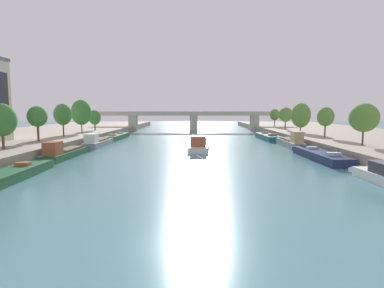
# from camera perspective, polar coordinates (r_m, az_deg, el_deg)

# --- Properties ---
(ground_plane) EXTENTS (400.00, 400.00, 0.00)m
(ground_plane) POSITION_cam_1_polar(r_m,az_deg,el_deg) (18.82, -1.23, -17.66)
(ground_plane) COLOR teal
(quay_left) EXTENTS (36.00, 170.00, 1.97)m
(quay_left) POSITION_cam_1_polar(r_m,az_deg,el_deg) (83.18, -28.78, 0.88)
(quay_left) COLOR gray
(quay_left) RESTS_ON ground
(quay_right) EXTENTS (36.00, 170.00, 1.97)m
(quay_right) POSITION_cam_1_polar(r_m,az_deg,el_deg) (82.64, 29.27, 0.83)
(quay_right) COLOR gray
(quay_right) RESTS_ON ground
(barge_midriver) EXTENTS (4.53, 18.59, 2.99)m
(barge_midriver) POSITION_cam_1_polar(r_m,az_deg,el_deg) (61.66, 1.39, -0.04)
(barge_midriver) COLOR silver
(barge_midriver) RESTS_ON ground
(wake_behind_barge) EXTENTS (5.59, 6.06, 0.03)m
(wake_behind_barge) POSITION_cam_1_polar(r_m,az_deg,el_deg) (49.59, -0.28, -2.59)
(wake_behind_barge) COLOR silver
(wake_behind_barge) RESTS_ON ground
(moored_boat_left_end) EXTENTS (3.82, 16.77, 2.21)m
(moored_boat_left_end) POSITION_cam_1_polar(r_m,az_deg,el_deg) (39.11, -30.80, -5.03)
(moored_boat_left_end) COLOR #235633
(moored_boat_left_end) RESTS_ON ground
(moored_boat_left_second) EXTENTS (2.84, 14.14, 3.02)m
(moored_boat_left_second) POSITION_cam_1_polar(r_m,az_deg,el_deg) (53.66, -22.39, -1.45)
(moored_boat_left_second) COLOR #235633
(moored_boat_left_second) RESTS_ON ground
(moored_boat_left_near) EXTENTS (3.00, 14.31, 2.99)m
(moored_boat_left_near) POSITION_cam_1_polar(r_m,az_deg,el_deg) (68.40, -16.95, 0.33)
(moored_boat_left_near) COLOR gray
(moored_boat_left_near) RESTS_ON ground
(moored_boat_left_upstream) EXTENTS (3.11, 16.50, 2.31)m
(moored_boat_left_upstream) POSITION_cam_1_polar(r_m,az_deg,el_deg) (85.12, -13.54, 1.34)
(moored_boat_left_upstream) COLOR #235633
(moored_boat_left_upstream) RESTS_ON ground
(moored_boat_right_near) EXTENTS (3.61, 16.57, 2.32)m
(moored_boat_right_near) POSITION_cam_1_polar(r_m,az_deg,el_deg) (52.32, 22.43, -1.92)
(moored_boat_right_near) COLOR #1E284C
(moored_boat_right_near) RESTS_ON ground
(moored_boat_right_gap_after) EXTENTS (2.89, 15.02, 3.58)m
(moored_boat_right_gap_after) POSITION_cam_1_polar(r_m,az_deg,el_deg) (66.98, 17.70, 0.31)
(moored_boat_right_gap_after) COLOR gray
(moored_boat_right_gap_after) RESTS_ON ground
(moored_boat_right_far) EXTENTS (3.73, 16.78, 2.42)m
(moored_boat_right_far) POSITION_cam_1_polar(r_m,az_deg,el_deg) (83.85, 13.75, 1.30)
(moored_boat_right_far) COLOR #23666B
(moored_boat_right_far) RESTS_ON ground
(tree_left_far) EXTENTS (4.09, 4.09, 6.64)m
(tree_left_far) POSITION_cam_1_polar(r_m,az_deg,el_deg) (52.85, -31.60, 3.79)
(tree_left_far) COLOR brown
(tree_left_far) RESTS_ON quay_left
(tree_left_by_lamp) EXTENTS (3.45, 3.45, 6.39)m
(tree_left_by_lamp) POSITION_cam_1_polar(r_m,az_deg,el_deg) (62.62, -26.58, 4.52)
(tree_left_by_lamp) COLOR brown
(tree_left_by_lamp) RESTS_ON quay_left
(tree_left_end_of_row) EXTENTS (3.70, 3.70, 7.03)m
(tree_left_end_of_row) POSITION_cam_1_polar(r_m,az_deg,el_deg) (71.74, -22.68, 5.03)
(tree_left_end_of_row) COLOR brown
(tree_left_end_of_row) RESTS_ON quay_left
(tree_left_second) EXTENTS (4.80, 4.80, 8.23)m
(tree_left_second) POSITION_cam_1_polar(r_m,az_deg,el_deg) (81.60, -19.71, 5.50)
(tree_left_second) COLOR brown
(tree_left_second) RESTS_ON quay_left
(tree_left_midway) EXTENTS (3.37, 3.37, 5.71)m
(tree_left_midway) POSITION_cam_1_polar(r_m,az_deg,el_deg) (91.64, -17.46, 4.67)
(tree_left_midway) COLOR brown
(tree_left_midway) RESTS_ON quay_left
(tree_right_nearest) EXTENTS (4.52, 4.52, 6.76)m
(tree_right_nearest) POSITION_cam_1_polar(r_m,az_deg,el_deg) (56.65, 29.07, 4.25)
(tree_right_nearest) COLOR brown
(tree_right_nearest) RESTS_ON quay_right
(tree_right_end_of_row) EXTENTS (3.41, 3.41, 6.31)m
(tree_right_end_of_row) POSITION_cam_1_polar(r_m,az_deg,el_deg) (69.59, 23.36, 4.63)
(tree_right_end_of_row) COLOR brown
(tree_right_end_of_row) RESTS_ON quay_right
(tree_right_second) EXTENTS (4.74, 4.74, 7.44)m
(tree_right_second) POSITION_cam_1_polar(r_m,az_deg,el_deg) (82.16, 19.39, 4.99)
(tree_right_second) COLOR brown
(tree_right_second) RESTS_ON quay_right
(tree_right_far) EXTENTS (4.01, 4.01, 6.47)m
(tree_right_far) POSITION_cam_1_polar(r_m,az_deg,el_deg) (94.53, 16.84, 5.18)
(tree_right_far) COLOR brown
(tree_right_far) RESTS_ON quay_right
(tree_right_distant) EXTENTS (3.24, 3.24, 6.09)m
(tree_right_distant) POSITION_cam_1_polar(r_m,az_deg,el_deg) (108.67, 14.98, 5.23)
(tree_right_distant) COLOR brown
(tree_right_distant) RESTS_ON quay_right
(bridge_far) EXTENTS (68.45, 4.40, 7.18)m
(bridge_far) POSITION_cam_1_polar(r_m,az_deg,el_deg) (113.60, 0.30, 4.74)
(bridge_far) COLOR #ADA899
(bridge_far) RESTS_ON ground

